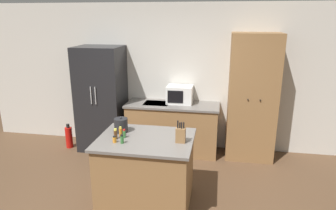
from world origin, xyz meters
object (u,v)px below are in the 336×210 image
(microwave, at_px, (180,94))
(refrigerator, at_px, (102,99))
(spice_bottle_short_red, at_px, (121,132))
(kettle, at_px, (121,125))
(spice_bottle_green_herb, at_px, (116,134))
(spice_bottle_pale_salt, at_px, (124,134))
(spice_bottle_tall_dark, at_px, (122,139))
(spice_bottle_amber_oil, at_px, (115,139))
(knife_block, at_px, (181,135))
(fire_extinguisher, at_px, (69,137))
(pantry_cabinet, at_px, (252,98))

(microwave, bearing_deg, refrigerator, -174.54)
(spice_bottle_short_red, distance_m, kettle, 0.15)
(spice_bottle_green_herb, bearing_deg, spice_bottle_short_red, 70.55)
(spice_bottle_pale_salt, bearing_deg, spice_bottle_green_herb, -148.53)
(spice_bottle_tall_dark, bearing_deg, spice_bottle_amber_oil, 175.53)
(microwave, height_order, knife_block, microwave)
(spice_bottle_short_red, bearing_deg, spice_bottle_green_herb, -109.45)
(spice_bottle_short_red, bearing_deg, microwave, 72.83)
(refrigerator, distance_m, knife_block, 2.31)
(microwave, bearing_deg, spice_bottle_amber_oil, -105.70)
(spice_bottle_amber_oil, bearing_deg, knife_block, 10.34)
(refrigerator, height_order, spice_bottle_pale_salt, refrigerator)
(spice_bottle_amber_oil, distance_m, spice_bottle_green_herb, 0.11)
(refrigerator, height_order, spice_bottle_tall_dark, refrigerator)
(kettle, relative_size, fire_extinguisher, 0.45)
(microwave, height_order, spice_bottle_pale_salt, microwave)
(pantry_cabinet, xyz_separation_m, spice_bottle_short_red, (-1.75, -1.62, -0.10))
(refrigerator, distance_m, pantry_cabinet, 2.64)
(pantry_cabinet, relative_size, knife_block, 7.66)
(spice_bottle_tall_dark, relative_size, spice_bottle_pale_salt, 0.99)
(knife_block, distance_m, kettle, 0.84)
(spice_bottle_amber_oil, distance_m, spice_bottle_pale_salt, 0.18)
(spice_bottle_pale_salt, bearing_deg, pantry_cabinet, 44.35)
(spice_bottle_short_red, xyz_separation_m, spice_bottle_pale_salt, (0.06, -0.04, -0.01))
(fire_extinguisher, bearing_deg, spice_bottle_green_herb, -45.41)
(refrigerator, height_order, kettle, refrigerator)
(fire_extinguisher, bearing_deg, spice_bottle_amber_oil, -46.93)
(microwave, height_order, spice_bottle_short_red, microwave)
(pantry_cabinet, distance_m, spice_bottle_tall_dark, 2.47)
(pantry_cabinet, height_order, spice_bottle_green_herb, pantry_cabinet)
(pantry_cabinet, bearing_deg, knife_block, -120.31)
(spice_bottle_tall_dark, distance_m, spice_bottle_pale_salt, 0.17)
(spice_bottle_amber_oil, bearing_deg, pantry_cabinet, 45.91)
(knife_block, xyz_separation_m, spice_bottle_tall_dark, (-0.68, -0.15, -0.05))
(spice_bottle_amber_oil, bearing_deg, fire_extinguisher, 133.07)
(microwave, relative_size, spice_bottle_short_red, 3.51)
(spice_bottle_green_herb, relative_size, spice_bottle_pale_salt, 1.20)
(knife_block, xyz_separation_m, spice_bottle_short_red, (-0.77, 0.06, -0.04))
(spice_bottle_short_red, height_order, fire_extinguisher, spice_bottle_short_red)
(fire_extinguisher, bearing_deg, kettle, -40.67)
(knife_block, bearing_deg, fire_extinguisher, 147.31)
(refrigerator, height_order, knife_block, refrigerator)
(spice_bottle_short_red, height_order, kettle, kettle)
(spice_bottle_tall_dark, distance_m, spice_bottle_short_red, 0.23)
(pantry_cabinet, xyz_separation_m, spice_bottle_pale_salt, (-1.69, -1.65, -0.10))
(pantry_cabinet, bearing_deg, spice_bottle_short_red, -137.29)
(spice_bottle_tall_dark, height_order, fire_extinguisher, spice_bottle_tall_dark)
(refrigerator, bearing_deg, spice_bottle_amber_oil, -63.59)
(knife_block, relative_size, spice_bottle_pale_salt, 2.48)
(spice_bottle_short_red, relative_size, fire_extinguisher, 0.28)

